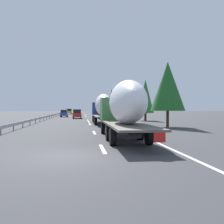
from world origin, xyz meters
TOP-DOWN VIEW (x-y plane):
  - ground_plane at (40.00, 0.00)m, footprint 260.00×260.00m
  - lane_stripe_0 at (2.00, -1.80)m, footprint 3.20×0.20m
  - lane_stripe_1 at (11.41, -1.80)m, footprint 3.20×0.20m
  - lane_stripe_2 at (23.88, -1.80)m, footprint 3.20×0.20m
  - lane_stripe_3 at (29.63, -1.80)m, footprint 3.20×0.20m
  - lane_stripe_4 at (35.86, -1.80)m, footprint 3.20×0.20m
  - lane_stripe_5 at (54.91, -1.80)m, footprint 3.20×0.20m
  - lane_stripe_6 at (66.76, -1.80)m, footprint 3.20×0.20m
  - lane_stripe_7 at (74.86, -1.80)m, footprint 3.20×0.20m
  - lane_stripe_8 at (76.27, -1.80)m, footprint 3.20×0.20m
  - edge_line_right at (45.00, -5.50)m, footprint 110.00×0.20m
  - truck_lead at (24.07, -3.60)m, footprint 13.42×2.55m
  - truck_trailing at (5.81, -3.60)m, footprint 13.19×2.55m
  - car_red_compact at (43.64, 0.26)m, footprint 4.68×1.83m
  - car_yellow_coupe at (82.77, 3.73)m, footprint 4.51×1.89m
  - car_blue_sedan at (53.62, 3.66)m, footprint 4.58×1.72m
  - road_sign at (41.07, -6.70)m, footprint 0.10×0.90m
  - tree_0 at (32.46, -11.79)m, footprint 2.94×2.94m
  - tree_1 at (81.31, -13.42)m, footprint 2.61×2.61m
  - tree_2 at (17.04, -10.57)m, footprint 3.99×3.99m
  - tree_3 at (63.97, -9.52)m, footprint 3.38×3.38m
  - guardrail_median at (43.00, 6.00)m, footprint 94.00×0.10m

SIDE VIEW (x-z plane):
  - ground_plane at x=40.00m, z-range 0.00..0.00m
  - lane_stripe_0 at x=2.00m, z-range 0.00..0.01m
  - lane_stripe_1 at x=11.41m, z-range 0.00..0.01m
  - lane_stripe_2 at x=23.88m, z-range 0.00..0.01m
  - lane_stripe_3 at x=29.63m, z-range 0.00..0.01m
  - lane_stripe_4 at x=35.86m, z-range 0.00..0.01m
  - lane_stripe_5 at x=54.91m, z-range 0.00..0.01m
  - lane_stripe_6 at x=66.76m, z-range 0.00..0.01m
  - lane_stripe_7 at x=74.86m, z-range 0.00..0.01m
  - lane_stripe_8 at x=76.27m, z-range 0.00..0.01m
  - edge_line_right at x=45.00m, z-range 0.00..0.01m
  - guardrail_median at x=43.00m, z-range 0.20..0.96m
  - car_blue_sedan at x=53.62m, z-range 0.02..1.79m
  - car_red_compact at x=43.64m, z-range 0.00..1.94m
  - car_yellow_coupe at x=82.77m, z-range 0.00..1.95m
  - road_sign at x=41.07m, z-range 0.59..3.64m
  - truck_trailing at x=5.81m, z-range 0.31..4.31m
  - truck_lead at x=24.07m, z-range 0.29..4.39m
  - tree_1 at x=81.31m, z-range 0.63..6.51m
  - tree_0 at x=32.46m, z-range 0.66..7.86m
  - tree_2 at x=17.04m, z-range 0.95..8.53m
  - tree_3 at x=63.97m, z-range 0.90..8.72m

